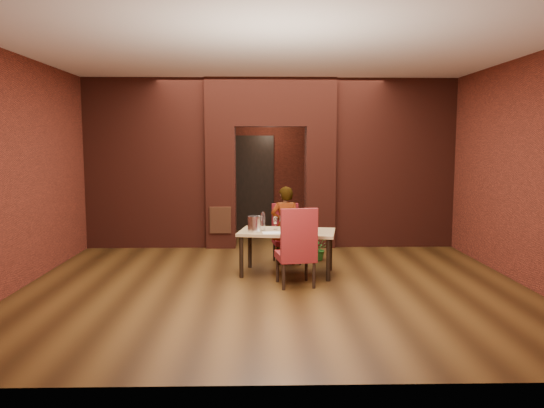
{
  "coord_description": "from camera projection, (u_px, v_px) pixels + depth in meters",
  "views": [
    {
      "loc": [
        -0.2,
        -8.17,
        1.99
      ],
      "look_at": [
        -0.02,
        0.0,
        1.05
      ],
      "focal_mm": 35.0,
      "sensor_mm": 36.0,
      "label": 1
    }
  ],
  "objects": [
    {
      "name": "water_bottle",
      "position": [
        263.0,
        221.0,
        8.06
      ],
      "size": [
        0.07,
        0.07,
        0.28
      ],
      "primitive_type": "cylinder",
      "color": "white",
      "rests_on": "dining_table"
    },
    {
      "name": "vent_panel",
      "position": [
        220.0,
        220.0,
        9.96
      ],
      "size": [
        0.4,
        0.03,
        0.5
      ],
      "primitive_type": "cube",
      "color": "#AA5731",
      "rests_on": "ground"
    },
    {
      "name": "wine_glass_a",
      "position": [
        275.0,
        223.0,
        8.11
      ],
      "size": [
        0.08,
        0.08,
        0.2
      ],
      "primitive_type": null,
      "color": "white",
      "rests_on": "dining_table"
    },
    {
      "name": "floor",
      "position": [
        273.0,
        270.0,
        8.35
      ],
      "size": [
        8.0,
        8.0,
        0.0
      ],
      "primitive_type": "plane",
      "color": "#422910",
      "rests_on": "ground"
    },
    {
      "name": "dining_table",
      "position": [
        287.0,
        252.0,
        8.06
      ],
      "size": [
        1.54,
        1.04,
        0.67
      ],
      "primitive_type": "cube",
      "rotation": [
        0.0,
        0.0,
        -0.17
      ],
      "color": "#A2815F",
      "rests_on": "ground"
    },
    {
      "name": "pillar_right",
      "position": [
        320.0,
        187.0,
        10.22
      ],
      "size": [
        0.55,
        0.55,
        2.3
      ],
      "primitive_type": "cube",
      "color": "maroon",
      "rests_on": "ground"
    },
    {
      "name": "ceiling",
      "position": [
        273.0,
        62.0,
        7.98
      ],
      "size": [
        7.0,
        8.0,
        0.04
      ],
      "primitive_type": "cube",
      "color": "silver",
      "rests_on": "ground"
    },
    {
      "name": "wall_left",
      "position": [
        44.0,
        169.0,
        8.09
      ],
      "size": [
        0.04,
        8.0,
        3.2
      ],
      "primitive_type": "cube",
      "color": "maroon",
      "rests_on": "ground"
    },
    {
      "name": "rear_door",
      "position": [
        251.0,
        184.0,
        12.13
      ],
      "size": [
        0.9,
        0.08,
        2.1
      ],
      "primitive_type": "cube",
      "color": "black",
      "rests_on": "ground"
    },
    {
      "name": "chair_far",
      "position": [
        287.0,
        234.0,
        8.8
      ],
      "size": [
        0.5,
        0.5,
        0.98
      ],
      "primitive_type": "cube",
      "rotation": [
        0.0,
        0.0,
        0.13
      ],
      "color": "maroon",
      "rests_on": "ground"
    },
    {
      "name": "potted_plant",
      "position": [
        318.0,
        249.0,
        9.03
      ],
      "size": [
        0.38,
        0.33,
        0.41
      ],
      "primitive_type": "imported",
      "rotation": [
        0.0,
        0.0,
        0.03
      ],
      "color": "#215E1E",
      "rests_on": "ground"
    },
    {
      "name": "wall_front",
      "position": [
        285.0,
        193.0,
        4.19
      ],
      "size": [
        7.0,
        0.04,
        3.2
      ],
      "primitive_type": "cube",
      "color": "maroon",
      "rests_on": "ground"
    },
    {
      "name": "rear_door_frame",
      "position": [
        251.0,
        185.0,
        12.09
      ],
      "size": [
        1.02,
        0.04,
        2.22
      ],
      "primitive_type": "cube",
      "color": "black",
      "rests_on": "ground"
    },
    {
      "name": "wine_glass_b",
      "position": [
        287.0,
        224.0,
        8.08
      ],
      "size": [
        0.08,
        0.08,
        0.2
      ],
      "primitive_type": null,
      "color": "white",
      "rests_on": "dining_table"
    },
    {
      "name": "wing_wall_left",
      "position": [
        147.0,
        164.0,
        10.1
      ],
      "size": [
        2.28,
        0.35,
        3.2
      ],
      "primitive_type": "cube",
      "color": "maroon",
      "rests_on": "ground"
    },
    {
      "name": "pillar_left",
      "position": [
        221.0,
        187.0,
        10.18
      ],
      "size": [
        0.55,
        0.55,
        2.3
      ],
      "primitive_type": "cube",
      "color": "maroon",
      "rests_on": "ground"
    },
    {
      "name": "person_seated",
      "position": [
        285.0,
        226.0,
        8.68
      ],
      "size": [
        0.47,
        0.31,
        1.29
      ],
      "primitive_type": "imported",
      "rotation": [
        0.0,
        0.0,
        3.13
      ],
      "color": "silver",
      "rests_on": "ground"
    },
    {
      "name": "tasting_sheet",
      "position": [
        272.0,
        233.0,
        7.84
      ],
      "size": [
        0.29,
        0.23,
        0.0
      ],
      "primitive_type": "cube",
      "rotation": [
        0.0,
        0.0,
        0.1
      ],
      "color": "silver",
      "rests_on": "dining_table"
    },
    {
      "name": "wall_right",
      "position": [
        498.0,
        168.0,
        8.24
      ],
      "size": [
        0.04,
        8.0,
        3.2
      ],
      "primitive_type": "cube",
      "color": "maroon",
      "rests_on": "ground"
    },
    {
      "name": "wine_bucket",
      "position": [
        254.0,
        224.0,
        7.92
      ],
      "size": [
        0.2,
        0.2,
        0.24
      ],
      "primitive_type": "cylinder",
      "color": "silver",
      "rests_on": "dining_table"
    },
    {
      "name": "lintel",
      "position": [
        270.0,
        103.0,
        10.02
      ],
      "size": [
        2.45,
        0.55,
        0.9
      ],
      "primitive_type": "cube",
      "color": "maroon",
      "rests_on": "ground"
    },
    {
      "name": "wine_glass_c",
      "position": [
        307.0,
        225.0,
        7.92
      ],
      "size": [
        0.08,
        0.08,
        0.21
      ],
      "primitive_type": null,
      "color": "white",
      "rests_on": "dining_table"
    },
    {
      "name": "wall_back",
      "position": [
        269.0,
        160.0,
        12.14
      ],
      "size": [
        7.0,
        0.04,
        3.2
      ],
      "primitive_type": "cube",
      "color": "maroon",
      "rests_on": "ground"
    },
    {
      "name": "wing_wall_right",
      "position": [
        393.0,
        163.0,
        10.2
      ],
      "size": [
        2.28,
        0.35,
        3.2
      ],
      "primitive_type": "cube",
      "color": "maroon",
      "rests_on": "ground"
    },
    {
      "name": "chair_near",
      "position": [
        295.0,
        246.0,
        7.39
      ],
      "size": [
        0.58,
        0.58,
        1.11
      ],
      "primitive_type": "cube",
      "rotation": [
        0.0,
        0.0,
        3.31
      ],
      "color": "maroon",
      "rests_on": "ground"
    }
  ]
}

